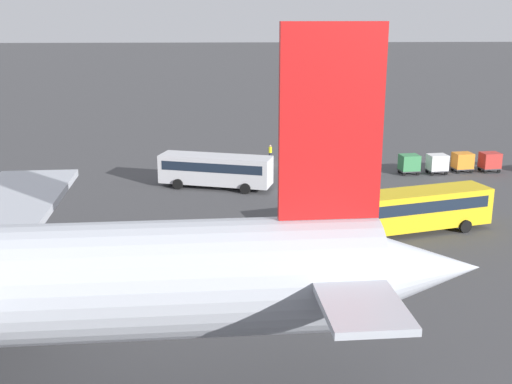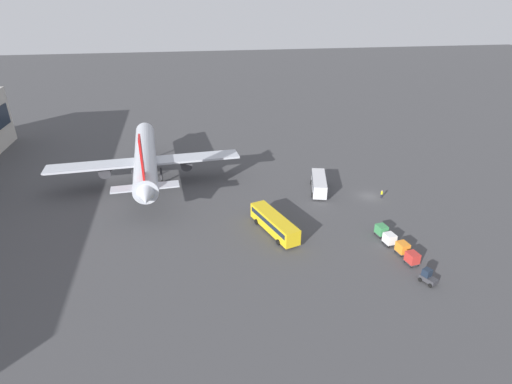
% 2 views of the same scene
% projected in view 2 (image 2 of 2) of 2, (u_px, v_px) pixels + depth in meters
% --- Properties ---
extents(ground_plane, '(600.00, 600.00, 0.00)m').
position_uv_depth(ground_plane, '(369.00, 196.00, 84.82)').
color(ground_plane, '#424244').
extents(airplane, '(48.35, 41.67, 16.02)m').
position_uv_depth(airplane, '(145.00, 157.00, 89.15)').
color(airplane, '#B2B7C1').
rests_on(airplane, ground).
extents(shuttle_bus_near, '(11.11, 5.83, 3.14)m').
position_uv_depth(shuttle_bus_near, '(319.00, 183.00, 86.61)').
color(shuttle_bus_near, silver).
rests_on(shuttle_bus_near, ground).
extents(shuttle_bus_far, '(13.15, 6.29, 3.24)m').
position_uv_depth(shuttle_bus_far, '(274.00, 222.00, 70.74)').
color(shuttle_bus_far, gold).
rests_on(shuttle_bus_far, ground).
extents(baggage_tug, '(2.72, 2.35, 2.10)m').
position_uv_depth(baggage_tug, '(428.00, 277.00, 58.25)').
color(baggage_tug, '#333338').
rests_on(baggage_tug, ground).
extents(worker_person, '(0.38, 0.38, 1.74)m').
position_uv_depth(worker_person, '(382.00, 194.00, 83.78)').
color(worker_person, '#1E1E2D').
rests_on(worker_person, ground).
extents(cargo_cart_red, '(2.19, 1.92, 2.06)m').
position_uv_depth(cargo_cart_red, '(412.00, 258.00, 62.17)').
color(cargo_cart_red, '#38383D').
rests_on(cargo_cart_red, ground).
extents(cargo_cart_orange, '(2.19, 1.92, 2.06)m').
position_uv_depth(cargo_cart_orange, '(402.00, 248.00, 64.78)').
color(cargo_cart_orange, '#38383D').
rests_on(cargo_cart_orange, ground).
extents(cargo_cart_white, '(2.19, 1.92, 2.06)m').
position_uv_depth(cargo_cart_white, '(390.00, 239.00, 67.27)').
color(cargo_cart_white, '#38383D').
rests_on(cargo_cart_white, ground).
extents(cargo_cart_green, '(2.19, 1.92, 2.06)m').
position_uv_depth(cargo_cart_green, '(381.00, 230.00, 69.89)').
color(cargo_cart_green, '#38383D').
rests_on(cargo_cart_green, ground).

